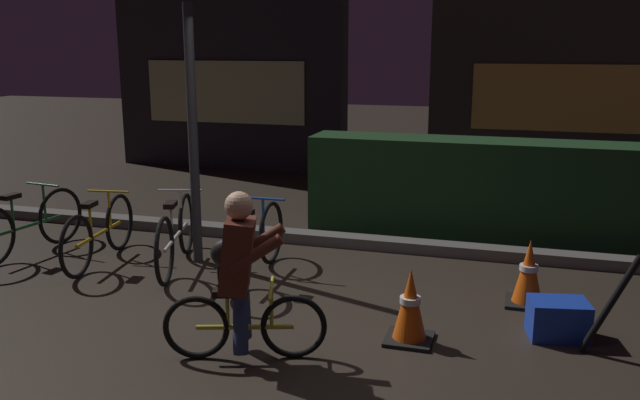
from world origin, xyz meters
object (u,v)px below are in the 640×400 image
object	(u,v)px
parked_bike_center_left	(176,235)
traffic_cone_far	(528,274)
blue_crate	(558,319)
street_post	(193,137)
cyclist	(240,275)
parked_bike_leftmost	(27,225)
closed_umbrella	(610,305)
parked_bike_left_mid	(99,232)
parked_bike_center_right	(254,245)
traffic_cone_near	(410,307)

from	to	relation	value
parked_bike_center_left	traffic_cone_far	xyz separation A→B (m)	(3.43, -0.01, -0.06)
parked_bike_center_left	traffic_cone_far	distance (m)	3.43
blue_crate	street_post	bearing A→B (deg)	165.77
traffic_cone_far	cyclist	world-z (taller)	cyclist
parked_bike_leftmost	closed_umbrella	world-z (taller)	closed_umbrella
parked_bike_leftmost	parked_bike_center_left	size ratio (longest dim) A/B	1.00
parked_bike_leftmost	traffic_cone_far	distance (m)	5.18
street_post	parked_bike_center_left	distance (m)	1.01
parked_bike_left_mid	traffic_cone_far	size ratio (longest dim) A/B	2.63
blue_crate	cyclist	bearing A→B (deg)	-155.50
blue_crate	cyclist	distance (m)	2.49
street_post	parked_bike_left_mid	world-z (taller)	street_post
parked_bike_center_right	closed_umbrella	distance (m)	3.21
traffic_cone_near	blue_crate	distance (m)	1.18
parked_bike_left_mid	parked_bike_center_left	distance (m)	0.85
street_post	parked_bike_left_mid	distance (m)	1.41
parked_bike_leftmost	traffic_cone_far	world-z (taller)	parked_bike_leftmost
parked_bike_left_mid	cyclist	world-z (taller)	cyclist
parked_bike_leftmost	parked_bike_center_right	world-z (taller)	parked_bike_center_right
blue_crate	closed_umbrella	size ratio (longest dim) A/B	0.52
parked_bike_center_left	parked_bike_center_right	size ratio (longest dim) A/B	0.98
parked_bike_center_left	street_post	bearing A→B (deg)	-38.72
street_post	cyclist	size ratio (longest dim) A/B	2.12
cyclist	parked_bike_left_mid	bearing A→B (deg)	127.50
parked_bike_left_mid	traffic_cone_near	bearing A→B (deg)	-113.46
closed_umbrella	parked_bike_left_mid	bearing A→B (deg)	-179.57
traffic_cone_far	street_post	bearing A→B (deg)	175.50
traffic_cone_far	cyclist	distance (m)	2.62
traffic_cone_far	cyclist	bearing A→B (deg)	-140.41
parked_bike_leftmost	street_post	bearing A→B (deg)	-72.87
traffic_cone_near	cyclist	bearing A→B (deg)	-151.44
street_post	parked_bike_left_mid	xyz separation A→B (m)	(-0.95, -0.33, -0.99)
parked_bike_center_left	cyclist	size ratio (longest dim) A/B	1.29
street_post	cyclist	world-z (taller)	street_post
cyclist	traffic_cone_near	bearing A→B (deg)	10.88
parked_bike_left_mid	traffic_cone_near	size ratio (longest dim) A/B	2.66
traffic_cone_far	cyclist	xyz separation A→B (m)	(-2.00, -1.65, 0.34)
parked_bike_leftmost	blue_crate	xyz separation A→B (m)	(5.41, -0.57, -0.19)
parked_bike_left_mid	parked_bike_center_right	xyz separation A→B (m)	(1.72, 0.01, 0.01)
parked_bike_center_right	blue_crate	xyz separation A→B (m)	(2.78, -0.58, -0.19)
parked_bike_center_right	parked_bike_left_mid	bearing A→B (deg)	89.63
blue_crate	parked_bike_leftmost	bearing A→B (deg)	173.97
parked_bike_center_right	parked_bike_center_left	bearing A→B (deg)	84.75
parked_bike_center_right	parked_bike_leftmost	bearing A→B (deg)	89.46
traffic_cone_near	parked_bike_center_right	bearing A→B (deg)	149.86
parked_bike_leftmost	cyclist	distance (m)	3.57
traffic_cone_far	traffic_cone_near	bearing A→B (deg)	-129.96
parked_bike_left_mid	traffic_cone_near	distance (m)	3.54
parked_bike_leftmost	closed_umbrella	bearing A→B (deg)	-91.05
parked_bike_center_left	cyclist	xyz separation A→B (m)	(1.43, -1.66, 0.28)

